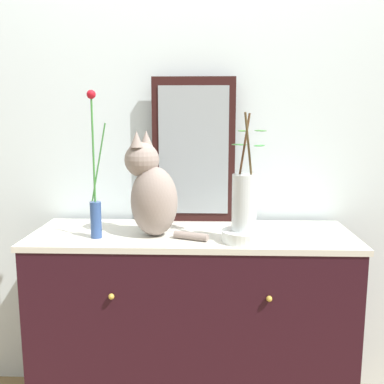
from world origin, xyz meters
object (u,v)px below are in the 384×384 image
Objects in this scene: bowl_porcelain at (243,236)px; vase_glass_clear at (244,200)px; vase_slim_green at (95,200)px; sideboard at (192,327)px; mirror_leaning at (195,151)px; cat_sitting at (152,191)px.

vase_glass_clear is (0.00, 0.00, 0.15)m from bowl_porcelain.
sideboard is at bearing 13.83° from vase_slim_green.
vase_slim_green is at bearing 176.59° from bowl_porcelain.
vase_glass_clear is (0.21, -0.35, -0.17)m from mirror_leaning.
vase_slim_green is (-0.40, -0.32, -0.18)m from mirror_leaning.
mirror_leaning is 1.13× the size of vase_slim_green.
mirror_leaning is 0.54m from vase_slim_green.
vase_slim_green is 3.39× the size of bowl_porcelain.
sideboard is at bearing 147.91° from bowl_porcelain.
mirror_leaning is at bearing 38.27° from vase_slim_green.
cat_sitting is at bearing -123.03° from mirror_leaning.
mirror_leaning is 0.35m from cat_sitting.
bowl_porcelain is (0.21, -0.13, 0.47)m from sideboard.
cat_sitting reaches higher than bowl_porcelain.
sideboard is 3.16× the size of cat_sitting.
cat_sitting is 0.43m from bowl_porcelain.
sideboard is 0.53m from bowl_porcelain.
vase_glass_clear reaches higher than cat_sitting.
bowl_porcelain is 0.15m from vase_glass_clear.
sideboard is at bearing 148.04° from vase_glass_clear.
sideboard is 2.31× the size of vase_slim_green.
bowl_porcelain is at bearing -3.41° from vase_slim_green.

